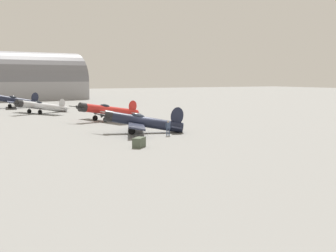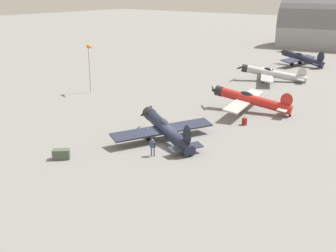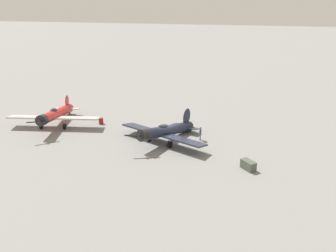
# 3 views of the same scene
# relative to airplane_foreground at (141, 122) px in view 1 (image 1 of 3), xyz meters

# --- Properties ---
(ground_plane) EXTENTS (400.00, 400.00, 0.00)m
(ground_plane) POSITION_rel_airplane_foreground_xyz_m (-0.45, 0.20, -1.32)
(ground_plane) COLOR gray
(airplane_foreground) EXTENTS (9.55, 10.95, 3.18)m
(airplane_foreground) POSITION_rel_airplane_foreground_xyz_m (0.00, 0.00, 0.00)
(airplane_foreground) COLOR #1E2338
(airplane_foreground) RESTS_ON ground_plane
(airplane_mid_apron) EXTENTS (11.18, 11.89, 3.00)m
(airplane_mid_apron) POSITION_rel_airplane_foreground_xyz_m (-1.55, -15.18, 0.24)
(airplane_mid_apron) COLOR red
(airplane_mid_apron) RESTS_ON ground_plane
(airplane_far_line) EXTENTS (10.69, 11.72, 2.89)m
(airplane_far_line) POSITION_rel_airplane_foreground_xyz_m (4.14, -33.81, -0.04)
(airplane_far_line) COLOR #B7BABF
(airplane_far_line) RESTS_ON ground_plane
(airplane_outer_stand) EXTENTS (9.97, 10.48, 3.36)m
(airplane_outer_stand) POSITION_rel_airplane_foreground_xyz_m (5.72, -51.05, 0.25)
(airplane_outer_stand) COLOR #1E2338
(airplane_outer_stand) RESTS_ON ground_plane
(ground_crew_mechanic) EXTENTS (0.65, 0.29, 1.68)m
(ground_crew_mechanic) POSITION_rel_airplane_foreground_xyz_m (-1.48, 3.83, -0.31)
(ground_crew_mechanic) COLOR #384766
(ground_crew_mechanic) RESTS_ON ground_plane
(equipment_crate) EXTENTS (1.65, 1.63, 0.92)m
(equipment_crate) POSITION_rel_airplane_foreground_xyz_m (4.70, 9.60, -0.86)
(equipment_crate) COLOR #4C5647
(equipment_crate) RESTS_ON ground_plane
(fuel_drum) EXTENTS (0.63, 0.63, 0.81)m
(fuel_drum) POSITION_rel_airplane_foreground_xyz_m (-3.74, -9.87, -0.92)
(fuel_drum) COLOR maroon
(fuel_drum) RESTS_ON ground_plane
(distant_hangar) EXTENTS (43.54, 23.02, 16.98)m
(distant_hangar) POSITION_rel_airplane_foreground_xyz_m (1.89, -83.99, 3.30)
(distant_hangar) COLOR #939399
(distant_hangar) RESTS_ON ground_plane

